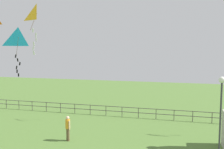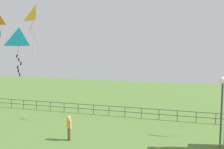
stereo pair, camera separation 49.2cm
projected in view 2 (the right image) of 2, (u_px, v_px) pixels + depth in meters
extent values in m
cylinder|color=#38383D|center=(221.00, 124.00, 13.73)|extent=(0.10, 0.10, 4.46)
sphere|color=white|center=(223.00, 80.00, 13.49)|extent=(0.36, 0.36, 0.36)
cylinder|color=brown|center=(69.00, 134.00, 17.53)|extent=(0.15, 0.15, 0.87)
cylinder|color=brown|center=(70.00, 134.00, 17.40)|extent=(0.15, 0.15, 0.87)
cylinder|color=orange|center=(69.00, 124.00, 17.39)|extent=(0.32, 0.32, 0.62)
sphere|color=beige|center=(69.00, 117.00, 17.35)|extent=(0.23, 0.23, 0.23)
cylinder|color=beige|center=(68.00, 123.00, 17.56)|extent=(0.10, 0.10, 0.58)
cylinder|color=beige|center=(70.00, 125.00, 17.22)|extent=(0.10, 0.10, 0.58)
pyramid|color=yellow|center=(36.00, 13.00, 12.68)|extent=(0.86, 0.68, 0.86)
cylinder|color=#4C381E|center=(33.00, 22.00, 12.56)|extent=(0.18, 0.40, 0.86)
cube|color=white|center=(32.00, 31.00, 12.60)|extent=(0.09, 0.03, 0.20)
cube|color=white|center=(35.00, 35.00, 12.64)|extent=(0.08, 0.02, 0.20)
cube|color=white|center=(35.00, 39.00, 12.66)|extent=(0.11, 0.05, 0.21)
cube|color=white|center=(33.00, 44.00, 12.67)|extent=(0.10, 0.04, 0.20)
cube|color=white|center=(33.00, 48.00, 12.68)|extent=(0.12, 0.05, 0.21)
cube|color=white|center=(33.00, 53.00, 12.71)|extent=(0.11, 0.04, 0.21)
pyramid|color=#198CD1|center=(19.00, 38.00, 14.59)|extent=(1.08, 1.20, 1.07)
cylinder|color=#4C381E|center=(18.00, 47.00, 14.85)|extent=(0.43, 0.33, 1.07)
cube|color=black|center=(17.00, 56.00, 14.89)|extent=(0.11, 0.04, 0.21)
cube|color=black|center=(19.00, 60.00, 14.93)|extent=(0.08, 0.05, 0.20)
cube|color=black|center=(21.00, 63.00, 14.97)|extent=(0.12, 0.02, 0.21)
cube|color=black|center=(18.00, 67.00, 14.96)|extent=(0.10, 0.03, 0.21)
cube|color=black|center=(18.00, 71.00, 14.98)|extent=(0.08, 0.04, 0.20)
cube|color=black|center=(20.00, 75.00, 15.02)|extent=(0.10, 0.05, 0.21)
cube|color=black|center=(0.00, 31.00, 20.91)|extent=(0.11, 0.02, 0.21)
cube|color=black|center=(0.00, 34.00, 20.94)|extent=(0.11, 0.02, 0.21)
cube|color=black|center=(0.00, 37.00, 20.96)|extent=(0.08, 0.03, 0.20)
cylinder|color=#4C4742|center=(11.00, 103.00, 27.16)|extent=(0.06, 0.06, 0.95)
cylinder|color=#4C4742|center=(24.00, 104.00, 26.71)|extent=(0.06, 0.06, 0.95)
cylinder|color=#4C4742|center=(36.00, 105.00, 26.26)|extent=(0.06, 0.06, 0.95)
cylinder|color=#4C4742|center=(50.00, 106.00, 25.78)|extent=(0.06, 0.06, 0.95)
cylinder|color=#4C4742|center=(64.00, 107.00, 25.33)|extent=(0.06, 0.06, 0.95)
cylinder|color=#4C4742|center=(78.00, 108.00, 24.88)|extent=(0.06, 0.06, 0.95)
cylinder|color=#4C4742|center=(93.00, 109.00, 24.41)|extent=(0.06, 0.06, 0.95)
cylinder|color=#4C4742|center=(109.00, 111.00, 23.96)|extent=(0.06, 0.06, 0.95)
cylinder|color=#4C4742|center=(125.00, 112.00, 23.50)|extent=(0.06, 0.06, 0.95)
cylinder|color=#4C4742|center=(141.00, 113.00, 23.05)|extent=(0.06, 0.06, 0.95)
cylinder|color=#4C4742|center=(159.00, 114.00, 22.59)|extent=(0.06, 0.06, 0.95)
cylinder|color=#4C4742|center=(177.00, 116.00, 22.13)|extent=(0.06, 0.06, 0.95)
cylinder|color=#4C4742|center=(196.00, 117.00, 21.68)|extent=(0.06, 0.06, 0.95)
cylinder|color=#4C4742|center=(216.00, 118.00, 21.22)|extent=(0.06, 0.06, 0.95)
cube|color=#4C4742|center=(133.00, 108.00, 23.25)|extent=(36.00, 0.05, 0.05)
cube|color=#4C4742|center=(133.00, 112.00, 23.29)|extent=(36.00, 0.05, 0.05)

